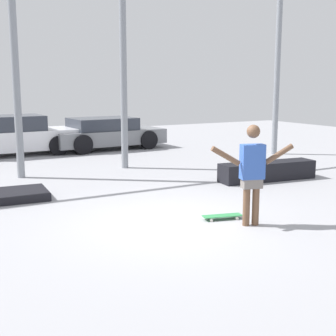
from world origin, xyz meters
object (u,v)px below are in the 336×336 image
at_px(parked_car_grey, 106,133).
at_px(parked_car_white, 12,136).
at_px(skateboard, 222,216).
at_px(grind_box, 267,171).
at_px(skateboarder, 252,170).

bearing_deg(parked_car_grey, parked_car_white, 175.08).
xyz_separation_m(skateboard, grind_box, (3.15, 2.38, 0.18)).
distance_m(skateboard, parked_car_grey, 10.24).
xyz_separation_m(skateboarder, parked_car_grey, (1.47, 10.63, -0.40)).
bearing_deg(parked_car_grey, skateboarder, -100.35).
distance_m(grind_box, parked_car_grey, 7.84).
relative_size(skateboard, parked_car_white, 0.18).
bearing_deg(skateboarder, grind_box, 61.60).
height_order(skateboard, parked_car_white, parked_car_white).
bearing_deg(skateboarder, parked_car_white, 117.10).
height_order(parked_car_white, parked_car_grey, parked_car_white).
height_order(skateboarder, grind_box, skateboarder).
xyz_separation_m(grind_box, parked_car_white, (-4.93, 7.85, 0.44)).
height_order(grind_box, parked_car_white, parked_car_white).
distance_m(skateboard, parked_car_white, 10.40).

